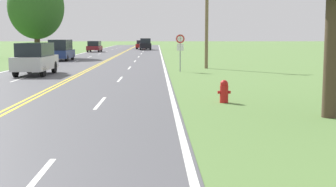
{
  "coord_description": "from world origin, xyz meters",
  "views": [
    {
      "loc": [
        4.69,
        0.26,
        2.35
      ],
      "look_at": [
        5.0,
        12.75,
        0.8
      ],
      "focal_mm": 50.0,
      "sensor_mm": 36.0,
      "label": 1
    }
  ],
  "objects_px": {
    "traffic_sign": "(180,44)",
    "car_black_suv_mid_far": "(145,44)",
    "car_silver_suv_nearest": "(35,58)",
    "car_maroon_hatchback_mid_near": "(94,46)",
    "car_red_sedan_receding": "(142,45)",
    "fire_hydrant": "(224,91)",
    "tree_mid_treeline": "(36,7)",
    "car_dark_blue_van_approaching": "(61,50)"
  },
  "relations": [
    {
      "from": "car_maroon_hatchback_mid_near",
      "to": "car_red_sedan_receding",
      "type": "height_order",
      "value": "car_maroon_hatchback_mid_near"
    },
    {
      "from": "car_maroon_hatchback_mid_near",
      "to": "car_dark_blue_van_approaching",
      "type": "bearing_deg",
      "value": -177.85
    },
    {
      "from": "fire_hydrant",
      "to": "car_red_sedan_receding",
      "type": "bearing_deg",
      "value": 94.25
    },
    {
      "from": "traffic_sign",
      "to": "car_silver_suv_nearest",
      "type": "xyz_separation_m",
      "value": [
        -8.83,
        -2.38,
        -0.83
      ]
    },
    {
      "from": "car_black_suv_mid_far",
      "to": "car_silver_suv_nearest",
      "type": "bearing_deg",
      "value": -8.99
    },
    {
      "from": "tree_mid_treeline",
      "to": "car_silver_suv_nearest",
      "type": "relative_size",
      "value": 1.98
    },
    {
      "from": "traffic_sign",
      "to": "car_red_sedan_receding",
      "type": "bearing_deg",
      "value": 94.51
    },
    {
      "from": "car_silver_suv_nearest",
      "to": "car_black_suv_mid_far",
      "type": "relative_size",
      "value": 0.92
    },
    {
      "from": "tree_mid_treeline",
      "to": "car_red_sedan_receding",
      "type": "relative_size",
      "value": 2.15
    },
    {
      "from": "car_dark_blue_van_approaching",
      "to": "car_maroon_hatchback_mid_near",
      "type": "bearing_deg",
      "value": 1.4
    },
    {
      "from": "traffic_sign",
      "to": "car_black_suv_mid_far",
      "type": "distance_m",
      "value": 47.48
    },
    {
      "from": "fire_hydrant",
      "to": "car_red_sedan_receding",
      "type": "distance_m",
      "value": 67.34
    },
    {
      "from": "car_dark_blue_van_approaching",
      "to": "tree_mid_treeline",
      "type": "bearing_deg",
      "value": 33.07
    },
    {
      "from": "fire_hydrant",
      "to": "car_dark_blue_van_approaching",
      "type": "bearing_deg",
      "value": 111.99
    },
    {
      "from": "car_silver_suv_nearest",
      "to": "traffic_sign",
      "type": "bearing_deg",
      "value": -73.71
    },
    {
      "from": "car_silver_suv_nearest",
      "to": "car_red_sedan_receding",
      "type": "xyz_separation_m",
      "value": [
        4.67,
        55.17,
        -0.22
      ]
    },
    {
      "from": "fire_hydrant",
      "to": "car_dark_blue_van_approaching",
      "type": "distance_m",
      "value": 30.58
    },
    {
      "from": "tree_mid_treeline",
      "to": "car_black_suv_mid_far",
      "type": "bearing_deg",
      "value": 68.19
    },
    {
      "from": "car_maroon_hatchback_mid_near",
      "to": "car_red_sedan_receding",
      "type": "bearing_deg",
      "value": -20.86
    },
    {
      "from": "traffic_sign",
      "to": "car_maroon_hatchback_mid_near",
      "type": "distance_m",
      "value": 39.28
    },
    {
      "from": "car_black_suv_mid_far",
      "to": "car_red_sedan_receding",
      "type": "distance_m",
      "value": 5.49
    },
    {
      "from": "tree_mid_treeline",
      "to": "traffic_sign",
      "type": "bearing_deg",
      "value": -54.41
    },
    {
      "from": "car_black_suv_mid_far",
      "to": "tree_mid_treeline",
      "type": "bearing_deg",
      "value": -24.56
    },
    {
      "from": "traffic_sign",
      "to": "car_black_suv_mid_far",
      "type": "xyz_separation_m",
      "value": [
        -3.4,
        47.35,
        -0.85
      ]
    },
    {
      "from": "tree_mid_treeline",
      "to": "car_maroon_hatchback_mid_near",
      "type": "height_order",
      "value": "tree_mid_treeline"
    },
    {
      "from": "fire_hydrant",
      "to": "car_black_suv_mid_far",
      "type": "xyz_separation_m",
      "value": [
        -4.22,
        61.72,
        0.59
      ]
    },
    {
      "from": "car_dark_blue_van_approaching",
      "to": "car_maroon_hatchback_mid_near",
      "type": "relative_size",
      "value": 1.16
    },
    {
      "from": "fire_hydrant",
      "to": "car_black_suv_mid_far",
      "type": "height_order",
      "value": "car_black_suv_mid_far"
    },
    {
      "from": "tree_mid_treeline",
      "to": "car_maroon_hatchback_mid_near",
      "type": "bearing_deg",
      "value": 78.05
    },
    {
      "from": "traffic_sign",
      "to": "car_silver_suv_nearest",
      "type": "distance_m",
      "value": 9.18
    },
    {
      "from": "traffic_sign",
      "to": "car_dark_blue_van_approaching",
      "type": "height_order",
      "value": "traffic_sign"
    },
    {
      "from": "fire_hydrant",
      "to": "traffic_sign",
      "type": "xyz_separation_m",
      "value": [
        -0.82,
        14.37,
        1.43
      ]
    },
    {
      "from": "fire_hydrant",
      "to": "car_maroon_hatchback_mid_near",
      "type": "xyz_separation_m",
      "value": [
        -11.38,
        52.19,
        0.43
      ]
    },
    {
      "from": "tree_mid_treeline",
      "to": "car_red_sedan_receding",
      "type": "bearing_deg",
      "value": 72.76
    },
    {
      "from": "fire_hydrant",
      "to": "car_dark_blue_van_approaching",
      "type": "xyz_separation_m",
      "value": [
        -11.45,
        28.35,
        0.59
      ]
    },
    {
      "from": "fire_hydrant",
      "to": "tree_mid_treeline",
      "type": "relative_size",
      "value": 0.09
    },
    {
      "from": "car_maroon_hatchback_mid_near",
      "to": "car_black_suv_mid_far",
      "type": "height_order",
      "value": "car_black_suv_mid_far"
    },
    {
      "from": "traffic_sign",
      "to": "car_dark_blue_van_approaching",
      "type": "relative_size",
      "value": 0.58
    },
    {
      "from": "car_silver_suv_nearest",
      "to": "car_maroon_hatchback_mid_near",
      "type": "bearing_deg",
      "value": 3.65
    },
    {
      "from": "traffic_sign",
      "to": "tree_mid_treeline",
      "type": "xyz_separation_m",
      "value": [
        -14.33,
        20.03,
        3.52
      ]
    },
    {
      "from": "fire_hydrant",
      "to": "traffic_sign",
      "type": "relative_size",
      "value": 0.33
    },
    {
      "from": "car_dark_blue_van_approaching",
      "to": "car_red_sedan_receding",
      "type": "height_order",
      "value": "car_dark_blue_van_approaching"
    }
  ]
}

